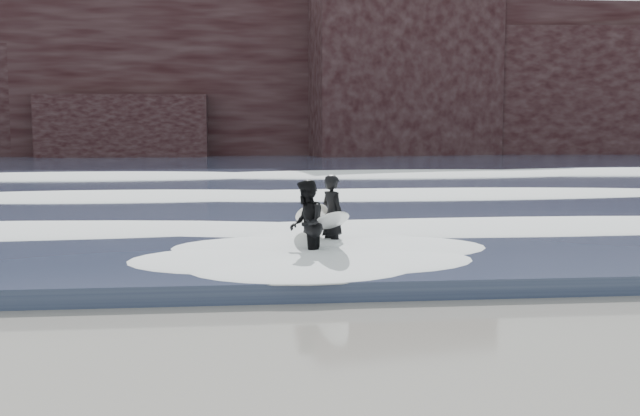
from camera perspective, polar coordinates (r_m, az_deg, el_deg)
The scene contains 8 objects.
ground at distance 8.52m, azimuth 3.03°, elevation -11.43°, with size 120.00×120.00×0.00m, color olive.
sea at distance 37.11m, azimuth -3.99°, elevation 2.60°, with size 90.00×52.00×0.30m, color #2C3751.
headland at distance 54.08m, azimuth -4.67°, elevation 8.93°, with size 70.00×9.00×10.00m, color black.
foam_near at distance 17.20m, azimuth -1.65°, elevation -0.97°, with size 60.00×3.20×0.20m, color white.
foam_mid at distance 24.14m, azimuth -2.91°, elevation 1.20°, with size 60.00×4.00×0.24m, color white.
foam_far at distance 33.10m, azimuth -3.75°, elevation 2.66°, with size 60.00×4.80×0.30m, color white.
surfer_left at distance 15.07m, azimuth 0.44°, elevation -0.53°, with size 1.00×2.12×1.56m.
surfer_right at distance 13.81m, azimuth -0.73°, elevation -1.16°, with size 1.09×2.05×1.56m.
Camera 1 is at (-1.28, -8.01, 2.61)m, focal length 45.00 mm.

